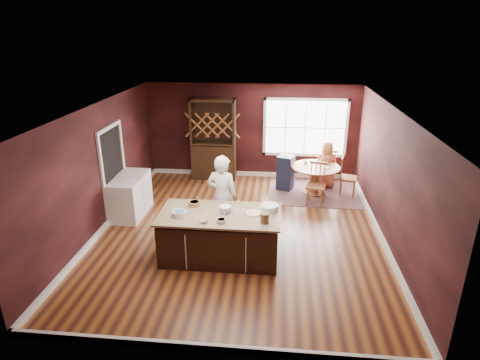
% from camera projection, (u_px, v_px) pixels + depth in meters
% --- Properties ---
extents(room_shell, '(7.00, 7.00, 7.00)m').
position_uv_depth(room_shell, '(240.00, 173.00, 8.24)').
color(room_shell, brown).
rests_on(room_shell, ground).
extents(window, '(2.36, 0.10, 1.66)m').
position_uv_depth(window, '(305.00, 128.00, 11.27)').
color(window, white).
rests_on(window, room_shell).
extents(doorway, '(0.08, 1.26, 2.13)m').
position_uv_depth(doorway, '(114.00, 173.00, 9.19)').
color(doorway, white).
rests_on(doorway, room_shell).
extents(kitchen_island, '(2.26, 1.19, 0.92)m').
position_uv_depth(kitchen_island, '(220.00, 236.00, 7.63)').
color(kitchen_island, '#322311').
rests_on(kitchen_island, ground).
extents(dining_table, '(1.26, 1.26, 0.75)m').
position_uv_depth(dining_table, '(315.00, 174.00, 10.52)').
color(dining_table, brown).
rests_on(dining_table, ground).
extents(baker, '(0.74, 0.57, 1.81)m').
position_uv_depth(baker, '(222.00, 198.00, 8.18)').
color(baker, silver).
rests_on(baker, ground).
extents(layer_cake, '(0.30, 0.30, 0.12)m').
position_uv_depth(layer_cake, '(225.00, 209.00, 7.48)').
color(layer_cake, white).
rests_on(layer_cake, kitchen_island).
extents(bowl_blue, '(0.25, 0.25, 0.10)m').
position_uv_depth(bowl_blue, '(179.00, 213.00, 7.34)').
color(bowl_blue, silver).
rests_on(bowl_blue, kitchen_island).
extents(bowl_yellow, '(0.22, 0.22, 0.08)m').
position_uv_depth(bowl_yellow, '(194.00, 204.00, 7.77)').
color(bowl_yellow, brown).
rests_on(bowl_yellow, kitchen_island).
extents(bowl_pink, '(0.15, 0.15, 0.06)m').
position_uv_depth(bowl_pink, '(204.00, 221.00, 7.09)').
color(bowl_pink, white).
rests_on(bowl_pink, kitchen_island).
extents(bowl_olive, '(0.18, 0.18, 0.07)m').
position_uv_depth(bowl_olive, '(221.00, 221.00, 7.10)').
color(bowl_olive, beige).
rests_on(bowl_olive, kitchen_island).
extents(drinking_glass, '(0.08, 0.08, 0.16)m').
position_uv_depth(drinking_glass, '(244.00, 211.00, 7.36)').
color(drinking_glass, silver).
rests_on(drinking_glass, kitchen_island).
extents(dinner_plate, '(0.30, 0.30, 0.02)m').
position_uv_depth(dinner_plate, '(253.00, 213.00, 7.44)').
color(dinner_plate, white).
rests_on(dinner_plate, kitchen_island).
extents(white_tub, '(0.33, 0.33, 0.11)m').
position_uv_depth(white_tub, '(269.00, 208.00, 7.56)').
color(white_tub, silver).
rests_on(white_tub, kitchen_island).
extents(stoneware_crock, '(0.15, 0.15, 0.18)m').
position_uv_depth(stoneware_crock, '(265.00, 218.00, 7.07)').
color(stoneware_crock, brown).
rests_on(stoneware_crock, kitchen_island).
extents(rug, '(2.45, 1.92, 0.01)m').
position_uv_depth(rug, '(314.00, 193.00, 10.71)').
color(rug, brown).
rests_on(rug, ground).
extents(chair_east, '(0.51, 0.53, 1.06)m').
position_uv_depth(chair_east, '(348.00, 176.00, 10.40)').
color(chair_east, brown).
rests_on(chair_east, ground).
extents(chair_south, '(0.54, 0.52, 1.08)m').
position_uv_depth(chair_south, '(316.00, 184.00, 9.84)').
color(chair_south, brown).
rests_on(chair_south, ground).
extents(chair_north, '(0.51, 0.50, 1.03)m').
position_uv_depth(chair_north, '(327.00, 166.00, 11.19)').
color(chair_north, '#9C5B21').
rests_on(chair_north, ground).
extents(seated_woman, '(0.69, 0.50, 1.31)m').
position_uv_depth(seated_woman, '(326.00, 164.00, 10.92)').
color(seated_woman, '#BE6E4F').
rests_on(seated_woman, ground).
extents(high_chair, '(0.51, 0.51, 0.98)m').
position_uv_depth(high_chair, '(286.00, 172.00, 10.82)').
color(high_chair, '#141C34').
rests_on(high_chair, ground).
extents(toddler, '(0.18, 0.14, 0.26)m').
position_uv_depth(toddler, '(287.00, 159.00, 10.82)').
color(toddler, '#8CA5BF').
rests_on(toddler, high_chair).
extents(table_plate, '(0.20, 0.20, 0.02)m').
position_uv_depth(table_plate, '(326.00, 167.00, 10.36)').
color(table_plate, beige).
rests_on(table_plate, dining_table).
extents(table_cup, '(0.14, 0.14, 0.09)m').
position_uv_depth(table_cup, '(306.00, 162.00, 10.65)').
color(table_cup, white).
rests_on(table_cup, dining_table).
extents(hutch, '(1.26, 0.52, 2.31)m').
position_uv_depth(hutch, '(214.00, 140.00, 11.40)').
color(hutch, black).
rests_on(hutch, ground).
extents(washer, '(0.64, 0.62, 0.93)m').
position_uv_depth(washer, '(125.00, 202.00, 9.06)').
color(washer, white).
rests_on(washer, ground).
extents(dryer, '(0.65, 0.63, 0.94)m').
position_uv_depth(dryer, '(135.00, 190.00, 9.66)').
color(dryer, white).
rests_on(dryer, ground).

